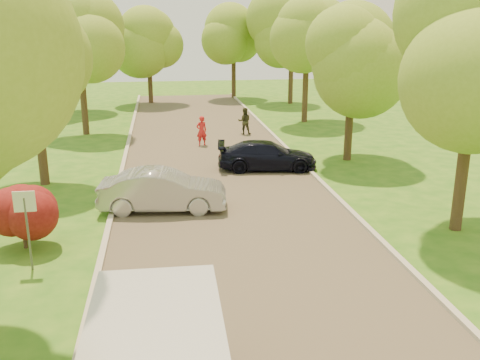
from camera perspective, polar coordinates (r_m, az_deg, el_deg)
ground at (r=11.68m, az=4.20°, el=-16.19°), size 100.00×100.00×0.00m
road at (r=18.80m, az=-1.10°, el=-3.02°), size 8.00×60.00×0.01m
curb_left at (r=18.73m, az=-13.50°, el=-3.39°), size 0.18×60.00×0.12m
curb_right at (r=19.68m, az=10.68°, el=-2.23°), size 0.18×60.00×0.12m
street_sign at (r=14.80m, az=-21.87°, el=-3.38°), size 0.55×0.06×2.17m
red_shrub at (r=16.45m, az=-22.26°, el=-3.19°), size 1.70×1.70×1.95m
tree_l_midb at (r=22.11m, az=-20.76°, el=11.06°), size 4.30×4.20×6.62m
tree_l_far at (r=31.84m, az=-16.47°, el=14.42°), size 4.92×4.80×7.79m
tree_r_midb at (r=25.21m, az=12.40°, el=12.96°), size 4.51×4.40×7.01m
tree_r_far at (r=34.88m, az=7.58°, el=15.67°), size 5.33×5.20×8.34m
tree_bg_a at (r=40.11m, az=-18.44°, el=14.35°), size 5.12×5.00×7.72m
tree_bg_b at (r=42.87m, az=5.87°, el=15.48°), size 5.12×5.00×7.95m
tree_bg_c at (r=43.59m, az=-9.49°, el=14.68°), size 4.92×4.80×7.33m
tree_bg_d at (r=46.03m, az=-0.41°, el=15.35°), size 5.12×5.00×7.72m
silver_sedan at (r=18.59m, az=-8.22°, el=-1.11°), size 4.48×1.95×1.43m
dark_sedan at (r=23.59m, az=2.91°, el=2.63°), size 4.52×2.29×1.26m
person_striped at (r=28.19m, az=-4.12°, el=5.24°), size 0.66×0.52×1.57m
person_olive at (r=30.98m, az=0.48°, el=6.29°), size 0.80×0.64×1.55m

